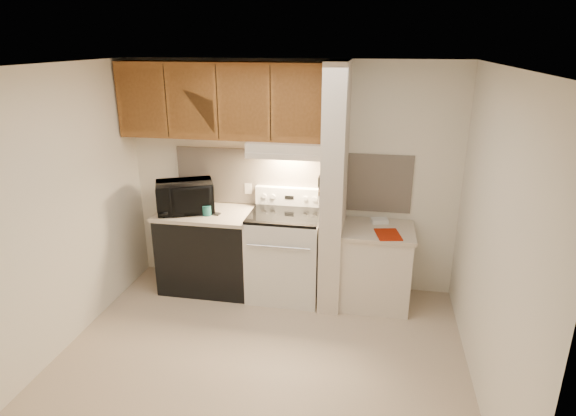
# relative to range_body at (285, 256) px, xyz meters

# --- Properties ---
(floor) EXTENTS (3.60, 3.60, 0.00)m
(floor) POSITION_rel_range_body_xyz_m (0.00, -1.16, -0.46)
(floor) COLOR #C9B297
(floor) RESTS_ON ground
(ceiling) EXTENTS (3.60, 3.60, 0.00)m
(ceiling) POSITION_rel_range_body_xyz_m (0.00, -1.16, 2.04)
(ceiling) COLOR white
(ceiling) RESTS_ON wall_back
(wall_back) EXTENTS (3.60, 2.50, 0.02)m
(wall_back) POSITION_rel_range_body_xyz_m (0.00, 0.34, 0.79)
(wall_back) COLOR white
(wall_back) RESTS_ON floor
(wall_left) EXTENTS (0.02, 3.00, 2.50)m
(wall_left) POSITION_rel_range_body_xyz_m (-1.80, -1.16, 0.79)
(wall_left) COLOR white
(wall_left) RESTS_ON floor
(wall_right) EXTENTS (0.02, 3.00, 2.50)m
(wall_right) POSITION_rel_range_body_xyz_m (1.80, -1.16, 0.79)
(wall_right) COLOR white
(wall_right) RESTS_ON floor
(backsplash) EXTENTS (2.60, 0.02, 0.63)m
(backsplash) POSITION_rel_range_body_xyz_m (0.00, 0.33, 0.78)
(backsplash) COLOR beige
(backsplash) RESTS_ON wall_back
(range_body) EXTENTS (0.76, 0.65, 0.92)m
(range_body) POSITION_rel_range_body_xyz_m (0.00, 0.00, 0.00)
(range_body) COLOR silver
(range_body) RESTS_ON floor
(oven_window) EXTENTS (0.50, 0.01, 0.30)m
(oven_window) POSITION_rel_range_body_xyz_m (0.00, -0.32, 0.04)
(oven_window) COLOR black
(oven_window) RESTS_ON range_body
(oven_handle) EXTENTS (0.65, 0.02, 0.02)m
(oven_handle) POSITION_rel_range_body_xyz_m (0.00, -0.35, 0.26)
(oven_handle) COLOR silver
(oven_handle) RESTS_ON range_body
(cooktop) EXTENTS (0.74, 0.64, 0.03)m
(cooktop) POSITION_rel_range_body_xyz_m (0.00, 0.00, 0.48)
(cooktop) COLOR black
(cooktop) RESTS_ON range_body
(range_backguard) EXTENTS (0.76, 0.08, 0.20)m
(range_backguard) POSITION_rel_range_body_xyz_m (0.00, 0.28, 0.59)
(range_backguard) COLOR silver
(range_backguard) RESTS_ON range_body
(range_display) EXTENTS (0.10, 0.01, 0.04)m
(range_display) POSITION_rel_range_body_xyz_m (0.00, 0.24, 0.59)
(range_display) COLOR black
(range_display) RESTS_ON range_backguard
(range_knob_left_outer) EXTENTS (0.05, 0.02, 0.05)m
(range_knob_left_outer) POSITION_rel_range_body_xyz_m (-0.28, 0.24, 0.59)
(range_knob_left_outer) COLOR silver
(range_knob_left_outer) RESTS_ON range_backguard
(range_knob_left_inner) EXTENTS (0.05, 0.02, 0.05)m
(range_knob_left_inner) POSITION_rel_range_body_xyz_m (-0.18, 0.24, 0.59)
(range_knob_left_inner) COLOR silver
(range_knob_left_inner) RESTS_ON range_backguard
(range_knob_right_inner) EXTENTS (0.05, 0.02, 0.05)m
(range_knob_right_inner) POSITION_rel_range_body_xyz_m (0.18, 0.24, 0.59)
(range_knob_right_inner) COLOR silver
(range_knob_right_inner) RESTS_ON range_backguard
(range_knob_right_outer) EXTENTS (0.05, 0.02, 0.05)m
(range_knob_right_outer) POSITION_rel_range_body_xyz_m (0.28, 0.24, 0.59)
(range_knob_right_outer) COLOR silver
(range_knob_right_outer) RESTS_ON range_backguard
(dishwasher_front) EXTENTS (1.00, 0.63, 0.87)m
(dishwasher_front) POSITION_rel_range_body_xyz_m (-0.88, 0.01, -0.03)
(dishwasher_front) COLOR black
(dishwasher_front) RESTS_ON floor
(left_countertop) EXTENTS (1.04, 0.67, 0.04)m
(left_countertop) POSITION_rel_range_body_xyz_m (-0.88, 0.01, 0.43)
(left_countertop) COLOR beige
(left_countertop) RESTS_ON dishwasher_front
(spoon_rest) EXTENTS (0.23, 0.10, 0.01)m
(spoon_rest) POSITION_rel_range_body_xyz_m (-0.81, -0.05, 0.46)
(spoon_rest) COLOR black
(spoon_rest) RESTS_ON left_countertop
(teal_jar) EXTENTS (0.10, 0.10, 0.11)m
(teal_jar) POSITION_rel_range_body_xyz_m (-0.83, -0.09, 0.50)
(teal_jar) COLOR #1C5E5D
(teal_jar) RESTS_ON left_countertop
(outlet) EXTENTS (0.08, 0.01, 0.12)m
(outlet) POSITION_rel_range_body_xyz_m (-0.48, 0.32, 0.64)
(outlet) COLOR beige
(outlet) RESTS_ON backsplash
(microwave) EXTENTS (0.71, 0.61, 0.33)m
(microwave) POSITION_rel_range_body_xyz_m (-1.10, -0.01, 0.61)
(microwave) COLOR black
(microwave) RESTS_ON left_countertop
(partition_pillar) EXTENTS (0.22, 0.70, 2.50)m
(partition_pillar) POSITION_rel_range_body_xyz_m (0.51, -0.01, 0.79)
(partition_pillar) COLOR beige
(partition_pillar) RESTS_ON floor
(pillar_trim) EXTENTS (0.01, 0.70, 0.04)m
(pillar_trim) POSITION_rel_range_body_xyz_m (0.39, -0.01, 0.84)
(pillar_trim) COLOR brown
(pillar_trim) RESTS_ON partition_pillar
(knife_strip) EXTENTS (0.02, 0.42, 0.04)m
(knife_strip) POSITION_rel_range_body_xyz_m (0.39, -0.06, 0.86)
(knife_strip) COLOR black
(knife_strip) RESTS_ON partition_pillar
(knife_blade_a) EXTENTS (0.01, 0.03, 0.16)m
(knife_blade_a) POSITION_rel_range_body_xyz_m (0.38, -0.22, 0.76)
(knife_blade_a) COLOR silver
(knife_blade_a) RESTS_ON knife_strip
(knife_handle_a) EXTENTS (0.02, 0.02, 0.10)m
(knife_handle_a) POSITION_rel_range_body_xyz_m (0.38, -0.20, 0.91)
(knife_handle_a) COLOR black
(knife_handle_a) RESTS_ON knife_strip
(knife_blade_b) EXTENTS (0.01, 0.04, 0.18)m
(knife_blade_b) POSITION_rel_range_body_xyz_m (0.38, -0.14, 0.75)
(knife_blade_b) COLOR silver
(knife_blade_b) RESTS_ON knife_strip
(knife_handle_b) EXTENTS (0.02, 0.02, 0.10)m
(knife_handle_b) POSITION_rel_range_body_xyz_m (0.38, -0.13, 0.91)
(knife_handle_b) COLOR black
(knife_handle_b) RESTS_ON knife_strip
(knife_blade_c) EXTENTS (0.01, 0.04, 0.20)m
(knife_blade_c) POSITION_rel_range_body_xyz_m (0.38, -0.06, 0.74)
(knife_blade_c) COLOR silver
(knife_blade_c) RESTS_ON knife_strip
(knife_handle_c) EXTENTS (0.02, 0.02, 0.10)m
(knife_handle_c) POSITION_rel_range_body_xyz_m (0.38, -0.04, 0.91)
(knife_handle_c) COLOR black
(knife_handle_c) RESTS_ON knife_strip
(knife_blade_d) EXTENTS (0.01, 0.04, 0.16)m
(knife_blade_d) POSITION_rel_range_body_xyz_m (0.38, 0.02, 0.76)
(knife_blade_d) COLOR silver
(knife_blade_d) RESTS_ON knife_strip
(knife_handle_d) EXTENTS (0.02, 0.02, 0.10)m
(knife_handle_d) POSITION_rel_range_body_xyz_m (0.38, 0.02, 0.91)
(knife_handle_d) COLOR black
(knife_handle_d) RESTS_ON knife_strip
(knife_blade_e) EXTENTS (0.01, 0.04, 0.18)m
(knife_blade_e) POSITION_rel_range_body_xyz_m (0.38, 0.10, 0.75)
(knife_blade_e) COLOR silver
(knife_blade_e) RESTS_ON knife_strip
(knife_handle_e) EXTENTS (0.02, 0.02, 0.10)m
(knife_handle_e) POSITION_rel_range_body_xyz_m (0.38, 0.11, 0.91)
(knife_handle_e) COLOR black
(knife_handle_e) RESTS_ON knife_strip
(oven_mitt) EXTENTS (0.03, 0.10, 0.23)m
(oven_mitt) POSITION_rel_range_body_xyz_m (0.38, 0.17, 0.72)
(oven_mitt) COLOR gray
(oven_mitt) RESTS_ON partition_pillar
(right_cab_base) EXTENTS (0.70, 0.60, 0.81)m
(right_cab_base) POSITION_rel_range_body_xyz_m (0.97, -0.01, -0.06)
(right_cab_base) COLOR beige
(right_cab_base) RESTS_ON floor
(right_countertop) EXTENTS (0.74, 0.64, 0.04)m
(right_countertop) POSITION_rel_range_body_xyz_m (0.97, -0.01, 0.37)
(right_countertop) COLOR beige
(right_countertop) RESTS_ON right_cab_base
(red_folder) EXTENTS (0.29, 0.35, 0.01)m
(red_folder) POSITION_rel_range_body_xyz_m (1.07, -0.16, 0.40)
(red_folder) COLOR #961B04
(red_folder) RESTS_ON right_countertop
(white_box) EXTENTS (0.19, 0.15, 0.04)m
(white_box) POSITION_rel_range_body_xyz_m (0.98, 0.17, 0.41)
(white_box) COLOR white
(white_box) RESTS_ON right_countertop
(range_hood) EXTENTS (0.78, 0.44, 0.15)m
(range_hood) POSITION_rel_range_body_xyz_m (0.00, 0.12, 1.17)
(range_hood) COLOR beige
(range_hood) RESTS_ON upper_cabinets
(hood_lip) EXTENTS (0.78, 0.04, 0.06)m
(hood_lip) POSITION_rel_range_body_xyz_m (0.00, -0.08, 1.12)
(hood_lip) COLOR beige
(hood_lip) RESTS_ON range_hood
(upper_cabinets) EXTENTS (2.18, 0.33, 0.77)m
(upper_cabinets) POSITION_rel_range_body_xyz_m (-0.69, 0.17, 1.62)
(upper_cabinets) COLOR brown
(upper_cabinets) RESTS_ON wall_back
(cab_door_a) EXTENTS (0.46, 0.01, 0.63)m
(cab_door_a) POSITION_rel_range_body_xyz_m (-1.51, 0.01, 1.62)
(cab_door_a) COLOR brown
(cab_door_a) RESTS_ON upper_cabinets
(cab_gap_a) EXTENTS (0.01, 0.01, 0.73)m
(cab_gap_a) POSITION_rel_range_body_xyz_m (-1.23, 0.01, 1.62)
(cab_gap_a) COLOR black
(cab_gap_a) RESTS_ON upper_cabinets
(cab_door_b) EXTENTS (0.46, 0.01, 0.63)m
(cab_door_b) POSITION_rel_range_body_xyz_m (-0.96, 0.01, 1.62)
(cab_door_b) COLOR brown
(cab_door_b) RESTS_ON upper_cabinets
(cab_gap_b) EXTENTS (0.01, 0.01, 0.73)m
(cab_gap_b) POSITION_rel_range_body_xyz_m (-0.69, 0.01, 1.62)
(cab_gap_b) COLOR black
(cab_gap_b) RESTS_ON upper_cabinets
(cab_door_c) EXTENTS (0.46, 0.01, 0.63)m
(cab_door_c) POSITION_rel_range_body_xyz_m (-0.42, 0.01, 1.62)
(cab_door_c) COLOR brown
(cab_door_c) RESTS_ON upper_cabinets
(cab_gap_c) EXTENTS (0.01, 0.01, 0.73)m
(cab_gap_c) POSITION_rel_range_body_xyz_m (-0.14, 0.01, 1.62)
(cab_gap_c) COLOR black
(cab_gap_c) RESTS_ON upper_cabinets
(cab_door_d) EXTENTS (0.46, 0.01, 0.63)m
(cab_door_d) POSITION_rel_range_body_xyz_m (0.13, 0.01, 1.62)
(cab_door_d) COLOR brown
(cab_door_d) RESTS_ON upper_cabinets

